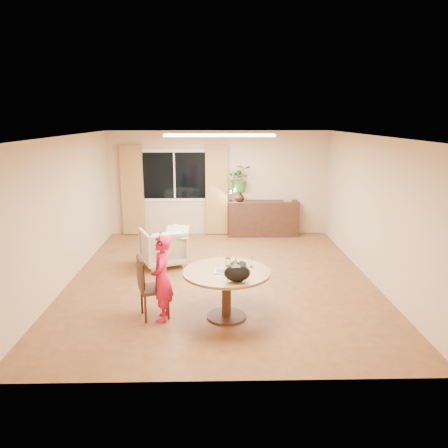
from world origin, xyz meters
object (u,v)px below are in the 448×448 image
object	(u,v)px
armchair	(163,247)
sideboard	(263,219)
dining_table	(226,281)
child	(162,278)
dining_chair	(154,287)

from	to	relation	value
armchair	sideboard	size ratio (longest dim) A/B	0.48
dining_table	child	xyz separation A→B (m)	(-0.94, -0.05, 0.07)
child	armchair	distance (m)	2.49
child	sideboard	bearing A→B (deg)	158.11
sideboard	armchair	bearing A→B (deg)	-135.56
sideboard	dining_chair	bearing A→B (deg)	-114.89
dining_chair	sideboard	world-z (taller)	dining_chair
dining_table	sideboard	distance (m)	4.75
dining_chair	sideboard	size ratio (longest dim) A/B	0.54
armchair	sideboard	xyz separation A→B (m)	(2.26, 2.21, 0.06)
dining_chair	sideboard	xyz separation A→B (m)	(2.12, 4.58, -0.04)
child	armchair	bearing A→B (deg)	-172.66
dining_table	child	bearing A→B (deg)	-177.24
sideboard	dining_table	bearing A→B (deg)	-102.82
child	armchair	world-z (taller)	child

